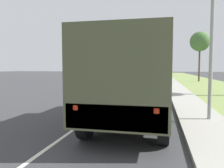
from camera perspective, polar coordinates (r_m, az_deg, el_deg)
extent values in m
plane|color=#38383A|center=(39.93, 8.35, 1.14)|extent=(180.00, 180.00, 0.00)
cube|color=silver|center=(39.93, 8.35, 1.14)|extent=(0.12, 120.00, 0.00)
cube|color=#9E9B93|center=(39.86, 14.82, 1.13)|extent=(1.80, 120.00, 0.12)
cube|color=olive|center=(40.28, 21.08, 0.95)|extent=(7.00, 120.00, 0.02)
cube|color=#545B3D|center=(10.74, 7.05, 1.69)|extent=(2.53, 1.91, 2.06)
cube|color=#4C5138|center=(7.35, 4.54, 2.54)|extent=(2.53, 4.90, 2.57)
cube|color=#545B3D|center=(5.11, 0.72, -8.74)|extent=(2.40, 0.10, 0.60)
cube|color=red|center=(5.32, -9.44, -6.08)|extent=(0.12, 0.06, 0.12)
cube|color=red|center=(4.95, 11.57, -6.89)|extent=(0.12, 0.06, 0.12)
cylinder|color=black|center=(10.90, 1.09, -3.83)|extent=(0.30, 1.15, 1.15)
cylinder|color=black|center=(10.69, 12.92, -4.10)|extent=(0.30, 1.15, 1.15)
cylinder|color=black|center=(6.59, -6.81, -9.19)|extent=(0.30, 1.15, 1.15)
cylinder|color=black|center=(6.24, 13.23, -10.04)|extent=(0.30, 1.15, 1.15)
cylinder|color=black|center=(7.96, -3.29, -6.83)|extent=(0.30, 1.15, 1.15)
cylinder|color=black|center=(7.68, 13.09, -7.36)|extent=(0.30, 1.15, 1.15)
cube|color=#336B3D|center=(20.39, -0.13, -0.13)|extent=(1.90, 4.88, 0.77)
cube|color=black|center=(20.44, -0.07, 2.03)|extent=(1.67, 2.20, 0.77)
cylinder|color=black|center=(22.12, -1.39, -0.42)|extent=(0.20, 0.64, 0.64)
cylinder|color=black|center=(21.77, 2.95, -0.49)|extent=(0.20, 0.64, 0.64)
cylinder|color=black|center=(19.11, -3.63, -1.15)|extent=(0.20, 0.64, 0.64)
cylinder|color=black|center=(18.71, 1.36, -1.26)|extent=(0.20, 0.64, 0.64)
cube|color=#B7BABF|center=(29.93, 10.98, 0.99)|extent=(1.75, 4.36, 0.57)
cube|color=black|center=(29.99, 11.00, 2.13)|extent=(1.54, 1.96, 0.61)
cylinder|color=black|center=(31.36, 9.63, 0.89)|extent=(0.20, 0.64, 0.64)
cylinder|color=black|center=(31.32, 12.46, 0.84)|extent=(0.20, 0.64, 0.64)
cylinder|color=black|center=(28.58, 9.35, 0.57)|extent=(0.20, 0.64, 0.64)
cylinder|color=black|center=(28.54, 12.46, 0.53)|extent=(0.20, 0.64, 0.64)
cylinder|color=gray|center=(9.40, 24.77, 15.92)|extent=(0.14, 0.14, 7.90)
cylinder|color=#4C3D2D|center=(36.70, 21.84, 4.82)|extent=(0.26, 0.26, 5.34)
sphere|color=#477038|center=(36.92, 21.99, 10.27)|extent=(3.03, 3.03, 3.03)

